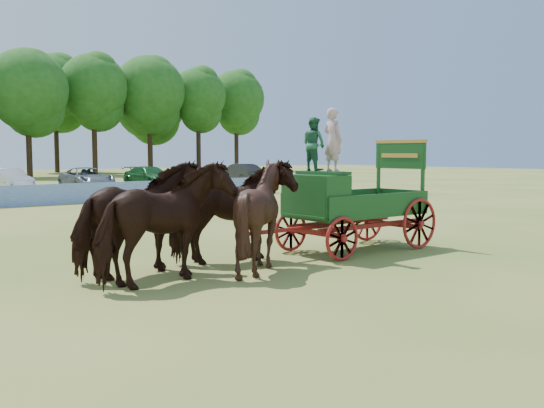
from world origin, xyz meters
The scene contains 7 objects.
ground centered at (0.00, 0.00, 0.00)m, with size 160.00×160.00×0.00m, color #A6934B.
horse_lead_left centered at (-7.17, -1.95, 1.24)m, with size 1.34×2.93×2.48m, color black.
horse_lead_right centered at (-7.17, -0.85, 1.24)m, with size 1.34×2.93×2.48m, color black.
horse_wheel_left centered at (-4.77, -1.95, 1.24)m, with size 2.00×2.25×2.48m, color black.
horse_wheel_right centered at (-4.77, -0.85, 1.24)m, with size 1.34×2.93×2.48m, color black.
farm_dray centered at (-1.79, -1.39, 1.57)m, with size 6.00×2.00×3.73m.
sponsor_banner centered at (-1.00, 18.00, 0.53)m, with size 26.00×0.08×1.05m, color #2147B2.
Camera 1 is at (-13.04, -12.60, 2.64)m, focal length 40.00 mm.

